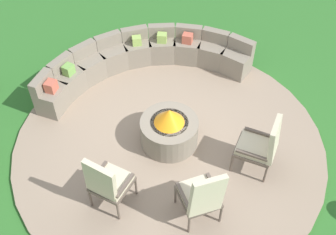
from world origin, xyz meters
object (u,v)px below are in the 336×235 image
(fire_pit, at_px, (169,129))
(lounge_chair_front_right, at_px, (202,196))
(curved_stone_bench, at_px, (141,61))
(lounge_chair_back_left, at_px, (262,145))
(lounge_chair_front_left, at_px, (107,182))

(fire_pit, bearing_deg, lounge_chair_front_right, -78.90)
(curved_stone_bench, xyz_separation_m, lounge_chair_front_right, (0.67, -3.41, 0.27))
(lounge_chair_back_left, bearing_deg, curved_stone_bench, 63.39)
(curved_stone_bench, xyz_separation_m, lounge_chair_back_left, (1.75, -2.58, 0.25))
(curved_stone_bench, height_order, lounge_chair_front_right, lounge_chair_front_right)
(curved_stone_bench, relative_size, lounge_chair_back_left, 3.91)
(curved_stone_bench, bearing_deg, fire_pit, -78.85)
(fire_pit, distance_m, lounge_chair_back_left, 1.56)
(lounge_chair_front_right, bearing_deg, curved_stone_bench, 86.51)
(lounge_chair_front_right, bearing_deg, lounge_chair_front_left, 150.09)
(curved_stone_bench, xyz_separation_m, lounge_chair_front_left, (-0.65, -3.05, 0.27))
(fire_pit, relative_size, curved_stone_bench, 0.23)
(fire_pit, xyz_separation_m, lounge_chair_back_left, (1.38, -0.69, 0.25))
(curved_stone_bench, distance_m, lounge_chair_front_left, 3.13)
(fire_pit, height_order, lounge_chair_front_left, lounge_chair_front_left)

